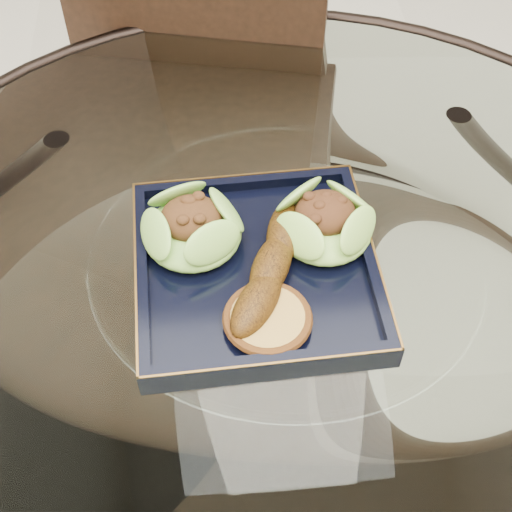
{
  "coord_description": "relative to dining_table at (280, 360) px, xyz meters",
  "views": [
    {
      "loc": [
        -0.08,
        -0.48,
        1.42
      ],
      "look_at": [
        -0.03,
        0.02,
        0.8
      ],
      "focal_mm": 50.0,
      "sensor_mm": 36.0,
      "label": 1
    }
  ],
  "objects": [
    {
      "name": "roasted_plantain",
      "position": [
        -0.02,
        0.0,
        0.2
      ],
      "size": [
        0.11,
        0.19,
        0.04
      ],
      "primitive_type": "ellipsoid",
      "rotation": [
        0.0,
        0.0,
        1.17
      ],
      "color": "#573109",
      "rests_on": "navy_plate"
    },
    {
      "name": "lettuce_wrap_left",
      "position": [
        -0.1,
        0.06,
        0.2
      ],
      "size": [
        0.11,
        0.11,
        0.04
      ],
      "primitive_type": "ellipsoid",
      "rotation": [
        0.0,
        0.0,
        0.0
      ],
      "color": "#5A942B",
      "rests_on": "navy_plate"
    },
    {
      "name": "lettuce_wrap_right",
      "position": [
        0.05,
        0.06,
        0.2
      ],
      "size": [
        0.14,
        0.14,
        0.04
      ],
      "primitive_type": "ellipsoid",
      "rotation": [
        0.0,
        0.0,
        0.33
      ],
      "color": "olive",
      "rests_on": "navy_plate"
    },
    {
      "name": "navy_plate",
      "position": [
        -0.03,
        0.02,
        0.17
      ],
      "size": [
        0.28,
        0.28,
        0.02
      ],
      "primitive_type": "cube",
      "rotation": [
        0.0,
        0.0,
        0.03
      ],
      "color": "black",
      "rests_on": "dining_table"
    },
    {
      "name": "dining_table",
      "position": [
        0.0,
        0.0,
        0.0
      ],
      "size": [
        1.13,
        1.13,
        0.77
      ],
      "color": "white",
      "rests_on": "ground"
    },
    {
      "name": "dining_chair",
      "position": [
        -0.11,
        0.4,
        -0.04
      ],
      "size": [
        0.53,
        0.53,
        1.01
      ],
      "rotation": [
        0.0,
        0.0,
        -0.25
      ],
      "color": "black",
      "rests_on": "ground"
    },
    {
      "name": "crumb_patty",
      "position": [
        -0.03,
        -0.06,
        0.19
      ],
      "size": [
        0.09,
        0.09,
        0.02
      ],
      "primitive_type": "cylinder",
      "rotation": [
        0.0,
        0.0,
        0.14
      ],
      "color": "gold",
      "rests_on": "navy_plate"
    }
  ]
}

